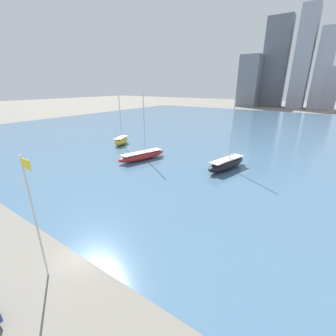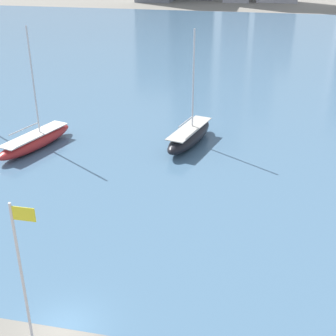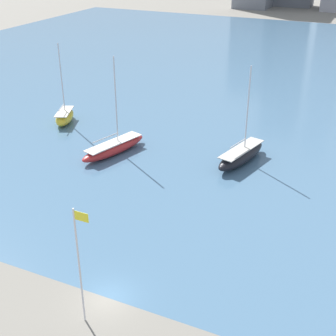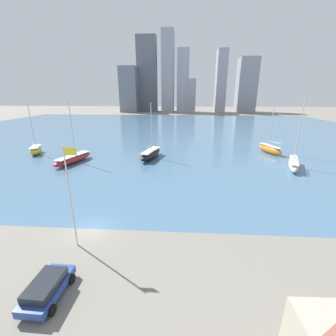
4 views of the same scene
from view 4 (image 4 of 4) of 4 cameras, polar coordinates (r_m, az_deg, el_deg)
ground_plane at (r=27.29m, az=-18.73°, el=-14.42°), size 500.00×500.00×0.00m
harbor_water at (r=92.66m, az=-2.47°, el=9.48°), size 180.00×140.00×0.00m
flag_pole at (r=22.62m, az=-23.49°, el=-6.17°), size 1.24×0.14×10.12m
distant_city_skyline at (r=192.14m, az=3.28°, el=21.26°), size 106.50×22.31×59.87m
sailboat_red at (r=52.91m, az=-22.94°, el=2.21°), size 5.38×11.03×13.02m
sailboat_yellow at (r=64.91m, az=-30.55°, el=4.02°), size 4.56×6.74×12.26m
sailboat_orange at (r=62.03m, az=24.46°, el=4.47°), size 4.36×8.29×16.63m
sailboat_black at (r=52.11m, az=-4.42°, el=3.58°), size 4.84×10.42×12.54m
sailboat_white at (r=51.60m, az=29.27°, el=1.00°), size 5.40×9.91×14.02m
parked_wagon_blue at (r=20.57m, az=-28.37°, el=-25.18°), size 2.50×4.44×1.59m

